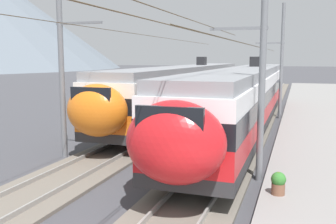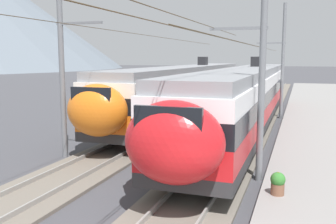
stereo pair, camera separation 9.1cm
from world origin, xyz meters
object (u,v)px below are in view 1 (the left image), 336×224
(train_near_platform, at_px, (246,95))
(train_far_track, at_px, (186,88))
(potted_plant_platform_edge, at_px, (278,182))
(catenary_mast_mid, at_px, (259,71))
(catenary_mast_far_side, at_px, (64,68))
(catenary_mast_east, at_px, (280,60))

(train_near_platform, height_order, train_far_track, same)
(potted_plant_platform_edge, bearing_deg, catenary_mast_mid, 23.31)
(train_near_platform, distance_m, catenary_mast_mid, 9.66)
(train_far_track, xyz_separation_m, potted_plant_platform_edge, (-15.89, -7.56, -1.55))
(catenary_mast_far_side, bearing_deg, potted_plant_platform_edge, -105.80)
(catenary_mast_far_side, xyz_separation_m, potted_plant_platform_edge, (-2.64, -9.34, -3.34))
(catenary_mast_mid, xyz_separation_m, potted_plant_platform_edge, (-2.10, -0.90, -3.35))
(catenary_mast_far_side, bearing_deg, catenary_mast_east, -29.62)
(catenary_mast_east, xyz_separation_m, potted_plant_platform_edge, (-17.49, -0.90, -3.62))
(train_near_platform, height_order, catenary_mast_east, catenary_mast_east)
(train_near_platform, distance_m, catenary_mast_far_side, 11.26)
(train_near_platform, distance_m, train_far_track, 6.70)
(train_far_track, xyz_separation_m, catenary_mast_mid, (-13.79, -6.66, 1.80))
(catenary_mast_mid, bearing_deg, catenary_mast_east, -0.03)
(catenary_mast_mid, relative_size, catenary_mast_far_side, 1.00)
(catenary_mast_mid, height_order, catenary_mast_far_side, catenary_mast_mid)
(train_near_platform, relative_size, catenary_mast_mid, 0.72)
(catenary_mast_mid, bearing_deg, train_near_platform, 9.98)
(train_near_platform, distance_m, potted_plant_platform_edge, 11.83)
(catenary_mast_mid, relative_size, catenary_mast_east, 1.00)
(train_far_track, bearing_deg, potted_plant_platform_edge, -154.55)
(train_far_track, bearing_deg, catenary_mast_far_side, 172.37)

